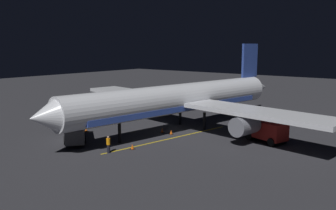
{
  "coord_description": "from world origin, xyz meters",
  "views": [
    {
      "loc": [
        -26.97,
        36.33,
        10.63
      ],
      "look_at": [
        0.0,
        2.0,
        3.5
      ],
      "focal_mm": 38.72,
      "sensor_mm": 36.0,
      "label": 1
    }
  ],
  "objects_px": {
    "baggage_truck": "(74,130)",
    "ground_crew_worker": "(108,144)",
    "airliner": "(181,100)",
    "traffic_cone_under_wing": "(162,131)",
    "traffic_cone_near_left": "(171,132)",
    "catering_truck": "(262,130)",
    "traffic_cone_far": "(86,130)",
    "traffic_cone_near_right": "(132,147)"
  },
  "relations": [
    {
      "from": "baggage_truck",
      "to": "ground_crew_worker",
      "type": "relative_size",
      "value": 3.66
    },
    {
      "from": "airliner",
      "to": "ground_crew_worker",
      "type": "xyz_separation_m",
      "value": [
        -0.43,
        13.0,
        -2.98
      ]
    },
    {
      "from": "airliner",
      "to": "baggage_truck",
      "type": "bearing_deg",
      "value": 64.65
    },
    {
      "from": "ground_crew_worker",
      "to": "traffic_cone_under_wing",
      "type": "relative_size",
      "value": 3.16
    },
    {
      "from": "ground_crew_worker",
      "to": "traffic_cone_under_wing",
      "type": "bearing_deg",
      "value": -83.08
    },
    {
      "from": "traffic_cone_near_left",
      "to": "traffic_cone_under_wing",
      "type": "bearing_deg",
      "value": -1.25
    },
    {
      "from": "traffic_cone_under_wing",
      "to": "baggage_truck",
      "type": "bearing_deg",
      "value": 61.72
    },
    {
      "from": "catering_truck",
      "to": "traffic_cone_far",
      "type": "xyz_separation_m",
      "value": [
        19.21,
        9.46,
        -0.98
      ]
    },
    {
      "from": "traffic_cone_near_left",
      "to": "traffic_cone_far",
      "type": "bearing_deg",
      "value": 30.23
    },
    {
      "from": "baggage_truck",
      "to": "traffic_cone_near_left",
      "type": "bearing_deg",
      "value": -124.76
    },
    {
      "from": "airliner",
      "to": "traffic_cone_far",
      "type": "xyz_separation_m",
      "value": [
        8.68,
        8.41,
        -3.62
      ]
    },
    {
      "from": "catering_truck",
      "to": "baggage_truck",
      "type": "bearing_deg",
      "value": 39.24
    },
    {
      "from": "traffic_cone_under_wing",
      "to": "traffic_cone_far",
      "type": "distance_m",
      "value": 9.6
    },
    {
      "from": "airliner",
      "to": "baggage_truck",
      "type": "relative_size",
      "value": 6.26
    },
    {
      "from": "ground_crew_worker",
      "to": "traffic_cone_far",
      "type": "bearing_deg",
      "value": -26.74
    },
    {
      "from": "catering_truck",
      "to": "traffic_cone_near_right",
      "type": "xyz_separation_m",
      "value": [
        9.12,
        11.62,
        -0.98
      ]
    },
    {
      "from": "traffic_cone_near_left",
      "to": "traffic_cone_near_right",
      "type": "height_order",
      "value": "same"
    },
    {
      "from": "airliner",
      "to": "baggage_truck",
      "type": "height_order",
      "value": "airliner"
    },
    {
      "from": "ground_crew_worker",
      "to": "traffic_cone_near_right",
      "type": "bearing_deg",
      "value": -111.93
    },
    {
      "from": "traffic_cone_far",
      "to": "traffic_cone_near_right",
      "type": "bearing_deg",
      "value": 167.92
    },
    {
      "from": "traffic_cone_far",
      "to": "traffic_cone_under_wing",
      "type": "bearing_deg",
      "value": -145.27
    },
    {
      "from": "catering_truck",
      "to": "traffic_cone_near_left",
      "type": "xyz_separation_m",
      "value": [
        9.88,
        4.02,
        -0.98
      ]
    },
    {
      "from": "ground_crew_worker",
      "to": "airliner",
      "type": "bearing_deg",
      "value": -88.1
    },
    {
      "from": "ground_crew_worker",
      "to": "traffic_cone_far",
      "type": "xyz_separation_m",
      "value": [
        9.11,
        -4.59,
        -0.64
      ]
    },
    {
      "from": "traffic_cone_near_left",
      "to": "traffic_cone_under_wing",
      "type": "height_order",
      "value": "same"
    },
    {
      "from": "airliner",
      "to": "traffic_cone_near_left",
      "type": "relative_size",
      "value": 72.37
    },
    {
      "from": "ground_crew_worker",
      "to": "traffic_cone_far",
      "type": "distance_m",
      "value": 10.22
    },
    {
      "from": "ground_crew_worker",
      "to": "traffic_cone_near_left",
      "type": "relative_size",
      "value": 3.16
    },
    {
      "from": "catering_truck",
      "to": "traffic_cone_far",
      "type": "bearing_deg",
      "value": 26.21
    },
    {
      "from": "traffic_cone_near_left",
      "to": "traffic_cone_near_right",
      "type": "bearing_deg",
      "value": 95.7
    },
    {
      "from": "airliner",
      "to": "catering_truck",
      "type": "relative_size",
      "value": 5.93
    },
    {
      "from": "airliner",
      "to": "ground_crew_worker",
      "type": "height_order",
      "value": "airliner"
    },
    {
      "from": "catering_truck",
      "to": "ground_crew_worker",
      "type": "distance_m",
      "value": 17.31
    },
    {
      "from": "ground_crew_worker",
      "to": "traffic_cone_far",
      "type": "relative_size",
      "value": 3.16
    },
    {
      "from": "traffic_cone_near_right",
      "to": "baggage_truck",
      "type": "bearing_deg",
      "value": 13.62
    },
    {
      "from": "ground_crew_worker",
      "to": "traffic_cone_near_right",
      "type": "relative_size",
      "value": 3.16
    },
    {
      "from": "baggage_truck",
      "to": "traffic_cone_under_wing",
      "type": "xyz_separation_m",
      "value": [
        -5.05,
        -9.39,
        -1.06
      ]
    },
    {
      "from": "ground_crew_worker",
      "to": "baggage_truck",
      "type": "bearing_deg",
      "value": -6.14
    },
    {
      "from": "traffic_cone_near_right",
      "to": "traffic_cone_far",
      "type": "bearing_deg",
      "value": -12.08
    },
    {
      "from": "ground_crew_worker",
      "to": "traffic_cone_near_left",
      "type": "height_order",
      "value": "ground_crew_worker"
    },
    {
      "from": "catering_truck",
      "to": "ground_crew_worker",
      "type": "relative_size",
      "value": 3.86
    },
    {
      "from": "ground_crew_worker",
      "to": "traffic_cone_under_wing",
      "type": "height_order",
      "value": "ground_crew_worker"
    }
  ]
}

